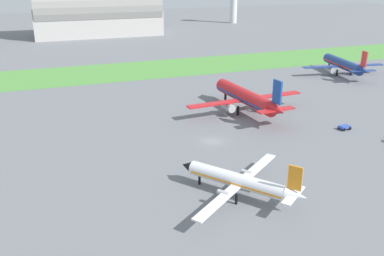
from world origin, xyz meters
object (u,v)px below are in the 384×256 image
object	(u,v)px
baggage_cart_midfield	(345,127)
airplane_midfield_jet	(246,97)
airplane_foreground_turboprop	(239,181)
airplane_parked_jet_far	(344,64)

from	to	relation	value
baggage_cart_midfield	airplane_midfield_jet	bearing A→B (deg)	-55.38
airplane_midfield_jet	airplane_foreground_turboprop	distance (m)	40.67
airplane_midfield_jet	airplane_parked_jet_far	size ratio (longest dim) A/B	1.11
airplane_parked_jet_far	airplane_foreground_turboprop	bearing A→B (deg)	141.15
airplane_midfield_jet	airplane_parked_jet_far	world-z (taller)	airplane_midfield_jet
airplane_midfield_jet	baggage_cart_midfield	xyz separation A→B (m)	(14.95, -17.76, -3.34)
airplane_foreground_turboprop	baggage_cart_midfield	distance (m)	38.80
airplane_foreground_turboprop	airplane_parked_jet_far	distance (m)	89.72
airplane_foreground_turboprop	airplane_midfield_jet	bearing A→B (deg)	-65.29
airplane_foreground_turboprop	baggage_cart_midfield	size ratio (longest dim) A/B	8.10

